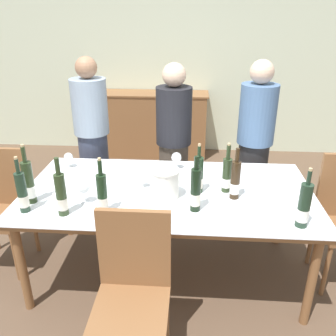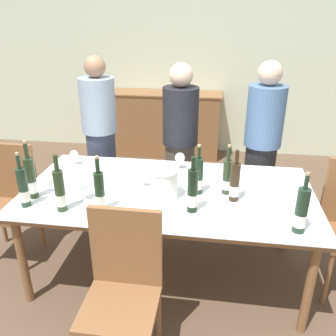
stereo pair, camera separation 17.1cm
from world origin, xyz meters
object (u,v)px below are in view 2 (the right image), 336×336
dining_table (168,197)px  wine_bottle_8 (301,212)px  ice_bucket (164,182)px  wine_glass_0 (180,158)px  wine_glass_2 (84,185)px  wine_bottle_7 (192,192)px  person_guest_left (180,147)px  person_host (101,141)px  wine_bottle_6 (31,179)px  chair_left_end (9,195)px  wine_bottle_4 (23,188)px  wine_glass_3 (143,176)px  wine_bottle_5 (100,192)px  wine_bottle_3 (227,177)px  chair_near_front (123,282)px  wine_glass_1 (74,155)px  sideboard_cabinet (165,124)px  wine_bottle_0 (235,183)px  wine_bottle_1 (198,177)px  person_guest_right (261,150)px  wine_bottle_2 (60,191)px

dining_table → wine_bottle_8: (0.85, -0.41, 0.19)m
ice_bucket → wine_glass_0: bearing=83.9°
wine_glass_2 → wine_bottle_7: bearing=-3.6°
person_guest_left → person_host: bearing=179.7°
wine_bottle_6 → chair_left_end: 0.64m
wine_bottle_6 → person_guest_left: size_ratio=0.27×
wine_bottle_4 → wine_bottle_6: 0.12m
dining_table → chair_left_end: (-1.36, 0.09, -0.14)m
person_host → wine_glass_3: bearing=-53.5°
wine_bottle_4 → wine_glass_2: bearing=21.3°
person_host → wine_bottle_5: bearing=-71.9°
wine_bottle_3 → person_host: bearing=145.9°
wine_bottle_5 → chair_near_front: bearing=-59.6°
dining_table → person_host: (-0.79, 0.84, 0.11)m
wine_bottle_3 → wine_bottle_6: wine_bottle_6 is taller
chair_left_end → wine_bottle_7: bearing=-13.0°
wine_glass_1 → chair_near_front: size_ratio=0.13×
wine_bottle_4 → wine_bottle_7: wine_bottle_4 is taller
wine_bottle_3 → wine_glass_0: 0.54m
dining_table → wine_glass_1: size_ratio=16.27×
wine_glass_0 → person_guest_left: 0.44m
dining_table → wine_glass_1: (-0.86, 0.36, 0.15)m
wine_bottle_8 → wine_glass_1: wine_bottle_8 is taller
sideboard_cabinet → person_host: person_host is taller
wine_bottle_4 → person_guest_left: 1.51m
wine_bottle_0 → wine_glass_0: size_ratio=2.65×
dining_table → wine_bottle_1: 0.29m
wine_bottle_6 → wine_glass_2: (0.37, 0.02, -0.03)m
ice_bucket → person_guest_right: (0.76, 0.91, -0.06)m
dining_table → person_guest_right: 1.11m
wine_glass_0 → person_guest_right: bearing=30.2°
sideboard_cabinet → wine_glass_1: bearing=-101.3°
wine_bottle_1 → wine_glass_3: 0.42m
wine_bottle_8 → person_host: (-1.64, 1.25, -0.08)m
sideboard_cabinet → wine_bottle_0: size_ratio=4.23×
wine_glass_1 → chair_near_front: 1.38m
wine_bottle_3 → wine_bottle_7: wine_bottle_7 is taller
dining_table → wine_bottle_2: (-0.66, -0.38, 0.20)m
chair_near_front → person_guest_right: size_ratio=0.61×
person_host → wine_glass_2: bearing=-77.9°
ice_bucket → chair_near_front: chair_near_front is taller
ice_bucket → wine_bottle_2: size_ratio=0.52×
wine_bottle_0 → person_guest_right: person_guest_right is taller
person_host → person_guest_right: 1.53m
wine_bottle_3 → wine_glass_0: wine_bottle_3 is taller
person_host → wine_bottle_2: bearing=-83.9°
wine_bottle_1 → chair_near_front: wine_bottle_1 is taller
wine_bottle_8 → chair_left_end: bearing=167.2°
wine_bottle_3 → person_guest_right: person_guest_right is taller
wine_bottle_1 → chair_left_end: 1.61m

